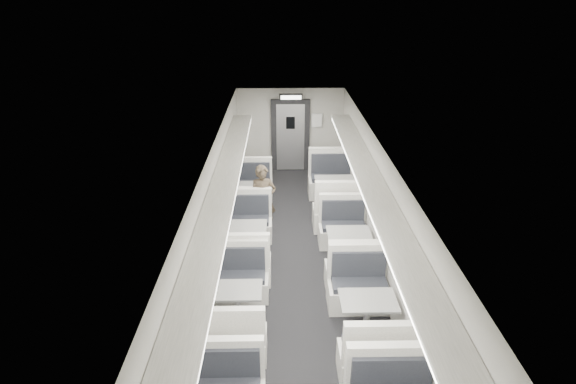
{
  "coord_description": "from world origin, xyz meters",
  "views": [
    {
      "loc": [
        -0.3,
        -6.43,
        5.0
      ],
      "look_at": [
        -0.15,
        1.79,
        1.19
      ],
      "focal_mm": 28.0,
      "sensor_mm": 36.0,
      "label": 1
    }
  ],
  "objects_px": {
    "booth_left_a": "(251,198)",
    "booth_left_b": "(246,242)",
    "booth_right_b": "(348,248)",
    "exit_sign": "(291,97)",
    "booth_right_c": "(367,318)",
    "booth_right_a": "(335,195)",
    "passenger": "(263,200)",
    "vestibule_door": "(290,136)",
    "booth_left_c": "(238,306)"
  },
  "relations": [
    {
      "from": "booth_left_a",
      "to": "booth_left_b",
      "type": "bearing_deg",
      "value": -90.0
    },
    {
      "from": "booth_right_b",
      "to": "exit_sign",
      "type": "xyz_separation_m",
      "value": [
        -1.0,
        4.47,
        1.92
      ]
    },
    {
      "from": "booth_left_b",
      "to": "booth_right_c",
      "type": "xyz_separation_m",
      "value": [
        2.0,
        -2.28,
        0.0
      ]
    },
    {
      "from": "booth_left_b",
      "to": "booth_right_a",
      "type": "xyz_separation_m",
      "value": [
        2.0,
        2.03,
        0.05
      ]
    },
    {
      "from": "booth_left_a",
      "to": "passenger",
      "type": "bearing_deg",
      "value": -71.47
    },
    {
      "from": "booth_right_a",
      "to": "booth_left_a",
      "type": "bearing_deg",
      "value": -179.27
    },
    {
      "from": "booth_left_b",
      "to": "vestibule_door",
      "type": "distance_m",
      "value": 4.86
    },
    {
      "from": "booth_right_a",
      "to": "booth_right_c",
      "type": "distance_m",
      "value": 4.32
    },
    {
      "from": "booth_right_a",
      "to": "booth_right_c",
      "type": "bearing_deg",
      "value": -90.0
    },
    {
      "from": "booth_right_b",
      "to": "passenger",
      "type": "xyz_separation_m",
      "value": [
        -1.68,
        1.3,
        0.42
      ]
    },
    {
      "from": "booth_left_c",
      "to": "passenger",
      "type": "bearing_deg",
      "value": 83.85
    },
    {
      "from": "passenger",
      "to": "booth_right_c",
      "type": "bearing_deg",
      "value": -69.07
    },
    {
      "from": "booth_left_b",
      "to": "exit_sign",
      "type": "xyz_separation_m",
      "value": [
        1.0,
        4.22,
        1.91
      ]
    },
    {
      "from": "passenger",
      "to": "booth_left_a",
      "type": "bearing_deg",
      "value": 102.73
    },
    {
      "from": "booth_right_a",
      "to": "passenger",
      "type": "bearing_deg",
      "value": -149.61
    },
    {
      "from": "booth_left_b",
      "to": "exit_sign",
      "type": "bearing_deg",
      "value": 76.66
    },
    {
      "from": "passenger",
      "to": "booth_left_b",
      "type": "bearing_deg",
      "value": -112.83
    },
    {
      "from": "booth_left_a",
      "to": "booth_left_c",
      "type": "xyz_separation_m",
      "value": [
        0.0,
        -3.94,
        -0.01
      ]
    },
    {
      "from": "booth_left_a",
      "to": "passenger",
      "type": "relative_size",
      "value": 1.28
    },
    {
      "from": "booth_left_b",
      "to": "booth_left_c",
      "type": "xyz_separation_m",
      "value": [
        0.0,
        -1.93,
        -0.02
      ]
    },
    {
      "from": "booth_left_a",
      "to": "booth_right_a",
      "type": "height_order",
      "value": "booth_right_a"
    },
    {
      "from": "booth_right_b",
      "to": "booth_right_c",
      "type": "relative_size",
      "value": 0.98
    },
    {
      "from": "booth_left_a",
      "to": "exit_sign",
      "type": "relative_size",
      "value": 3.21
    },
    {
      "from": "booth_left_c",
      "to": "exit_sign",
      "type": "relative_size",
      "value": 3.12
    },
    {
      "from": "exit_sign",
      "to": "booth_left_c",
      "type": "bearing_deg",
      "value": -99.24
    },
    {
      "from": "booth_left_c",
      "to": "vestibule_door",
      "type": "distance_m",
      "value": 6.75
    },
    {
      "from": "booth_left_b",
      "to": "booth_left_c",
      "type": "relative_size",
      "value": 1.06
    },
    {
      "from": "exit_sign",
      "to": "booth_left_b",
      "type": "bearing_deg",
      "value": -103.34
    },
    {
      "from": "booth_left_a",
      "to": "passenger",
      "type": "height_order",
      "value": "passenger"
    },
    {
      "from": "booth_right_b",
      "to": "exit_sign",
      "type": "distance_m",
      "value": 4.97
    },
    {
      "from": "booth_right_c",
      "to": "booth_right_a",
      "type": "bearing_deg",
      "value": 90.0
    },
    {
      "from": "booth_left_c",
      "to": "booth_right_c",
      "type": "height_order",
      "value": "booth_right_c"
    },
    {
      "from": "booth_left_c",
      "to": "booth_right_a",
      "type": "height_order",
      "value": "booth_right_a"
    },
    {
      "from": "passenger",
      "to": "exit_sign",
      "type": "bearing_deg",
      "value": 72.11
    },
    {
      "from": "booth_right_c",
      "to": "vestibule_door",
      "type": "bearing_deg",
      "value": 98.14
    },
    {
      "from": "booth_right_c",
      "to": "passenger",
      "type": "distance_m",
      "value": 3.75
    },
    {
      "from": "booth_left_a",
      "to": "passenger",
      "type": "distance_m",
      "value": 1.1
    },
    {
      "from": "booth_left_c",
      "to": "passenger",
      "type": "xyz_separation_m",
      "value": [
        0.32,
        2.98,
        0.43
      ]
    },
    {
      "from": "passenger",
      "to": "vestibule_door",
      "type": "height_order",
      "value": "vestibule_door"
    },
    {
      "from": "booth_left_c",
      "to": "vestibule_door",
      "type": "height_order",
      "value": "vestibule_door"
    },
    {
      "from": "booth_left_a",
      "to": "booth_right_b",
      "type": "bearing_deg",
      "value": -48.54
    },
    {
      "from": "booth_left_c",
      "to": "booth_right_c",
      "type": "xyz_separation_m",
      "value": [
        2.0,
        -0.35,
        0.03
      ]
    },
    {
      "from": "booth_left_b",
      "to": "booth_right_c",
      "type": "bearing_deg",
      "value": -48.79
    },
    {
      "from": "booth_left_a",
      "to": "booth_right_c",
      "type": "height_order",
      "value": "booth_right_c"
    },
    {
      "from": "booth_left_c",
      "to": "booth_right_c",
      "type": "relative_size",
      "value": 0.93
    },
    {
      "from": "vestibule_door",
      "to": "exit_sign",
      "type": "xyz_separation_m",
      "value": [
        0.0,
        -0.49,
        1.24
      ]
    },
    {
      "from": "booth_left_a",
      "to": "vestibule_door",
      "type": "distance_m",
      "value": 2.96
    },
    {
      "from": "booth_left_b",
      "to": "passenger",
      "type": "relative_size",
      "value": 1.32
    },
    {
      "from": "booth_left_b",
      "to": "booth_left_a",
      "type": "bearing_deg",
      "value": 90.0
    },
    {
      "from": "booth_left_b",
      "to": "booth_left_c",
      "type": "distance_m",
      "value": 1.93
    }
  ]
}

